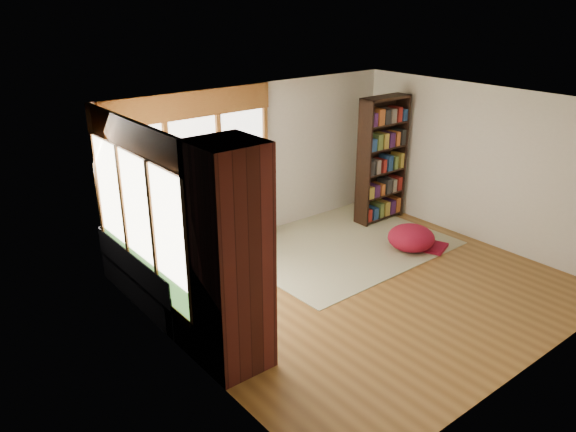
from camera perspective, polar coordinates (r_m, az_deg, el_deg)
floor at (r=8.21m, az=7.37°, el=-7.13°), size 5.50×5.50×0.00m
ceiling at (r=7.32m, az=8.35°, el=10.99°), size 5.50×5.50×0.00m
wall_back at (r=9.46m, az=-3.16°, el=5.53°), size 5.50×0.04×2.60m
wall_front at (r=6.37m, az=24.27°, el=-4.82°), size 5.50×0.04×2.60m
wall_left at (r=6.11m, az=-10.41°, el=-4.21°), size 0.04×5.00×2.60m
wall_right at (r=9.76m, az=19.14°, el=4.85°), size 0.04×5.00×2.60m
windows_back at (r=8.81m, az=-9.41°, el=4.37°), size 2.82×0.10×1.90m
windows_left at (r=7.11m, az=-14.91°, el=-0.39°), size 0.10×2.62×1.90m
roller_blind at (r=7.72m, az=-17.58°, el=4.24°), size 0.03×0.72×0.90m
brick_chimney at (r=6.00m, az=-5.85°, el=-4.49°), size 0.70×0.70×2.60m
sectional_sofa at (r=8.24m, az=-10.83°, el=-4.87°), size 2.20×2.20×0.80m
area_rug at (r=9.44m, az=5.38°, el=-2.96°), size 3.46×2.68×0.01m
bookshelf at (r=10.27m, az=9.53°, el=5.63°), size 0.98×0.33×2.28m
pouf at (r=9.40m, az=12.41°, el=-2.11°), size 0.80×0.80×0.41m
dog_tan at (r=8.10m, az=-9.92°, el=-1.33°), size 1.11×1.04×0.54m
dog_brindle at (r=7.73m, az=-10.21°, el=-2.92°), size 0.60×0.87×0.45m
throw_pillows at (r=8.12m, az=-10.71°, el=-1.51°), size 1.98×1.68×0.45m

